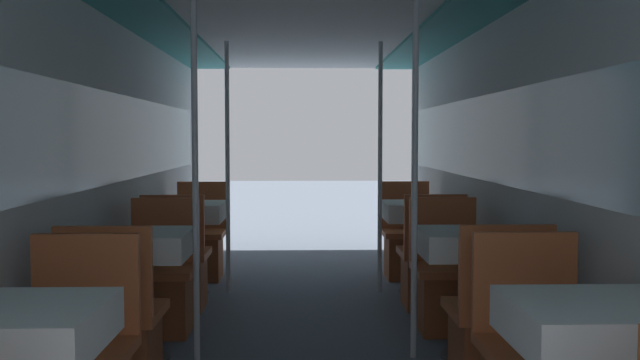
{
  "coord_description": "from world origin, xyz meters",
  "views": [
    {
      "loc": [
        -0.03,
        -1.56,
        1.32
      ],
      "look_at": [
        0.1,
        3.09,
        1.04
      ],
      "focal_mm": 40.0,
      "sensor_mm": 36.0,
      "label": 1
    }
  ],
  "objects_px": {
    "chair_left_near_1": "(115,343)",
    "chair_right_far_1": "(447,290)",
    "dining_table_left_1": "(140,254)",
    "chair_right_near_2": "(430,272)",
    "dining_table_left_0": "(15,346)",
    "support_pole_right_1": "(415,181)",
    "chair_right_near_1": "(495,340)",
    "support_pole_left_1": "(195,181)",
    "dining_table_right_1": "(469,253)",
    "support_pole_left_2": "(228,168)",
    "chair_left_far_2": "(200,249)",
    "dining_table_right_2": "(418,218)",
    "chair_right_far_2": "(407,248)",
    "dining_table_left_2": "(189,219)",
    "dining_table_right_0": "(597,341)",
    "chair_left_far_1": "(161,292)",
    "support_pole_right_2": "(380,168)"
  },
  "relations": [
    {
      "from": "chair_left_far_1",
      "to": "chair_right_far_2",
      "type": "height_order",
      "value": "same"
    },
    {
      "from": "dining_table_left_1",
      "to": "dining_table_left_2",
      "type": "distance_m",
      "value": 1.84
    },
    {
      "from": "dining_table_left_0",
      "to": "chair_right_far_1",
      "type": "bearing_deg",
      "value": 51.39
    },
    {
      "from": "chair_left_near_1",
      "to": "chair_right_far_2",
      "type": "relative_size",
      "value": 1.0
    },
    {
      "from": "support_pole_right_2",
      "to": "chair_left_near_1",
      "type": "bearing_deg",
      "value": -123.6
    },
    {
      "from": "chair_right_far_1",
      "to": "chair_right_near_2",
      "type": "height_order",
      "value": "same"
    },
    {
      "from": "dining_table_left_0",
      "to": "support_pole_right_1",
      "type": "height_order",
      "value": "support_pole_right_1"
    },
    {
      "from": "support_pole_left_1",
      "to": "chair_left_far_2",
      "type": "distance_m",
      "value": 2.58
    },
    {
      "from": "support_pole_left_2",
      "to": "dining_table_right_0",
      "type": "height_order",
      "value": "support_pole_left_2"
    },
    {
      "from": "support_pole_left_1",
      "to": "dining_table_left_2",
      "type": "height_order",
      "value": "support_pole_left_1"
    },
    {
      "from": "chair_left_far_2",
      "to": "dining_table_right_1",
      "type": "height_order",
      "value": "chair_left_far_2"
    },
    {
      "from": "dining_table_left_0",
      "to": "chair_right_far_1",
      "type": "distance_m",
      "value": 3.13
    },
    {
      "from": "dining_table_left_0",
      "to": "support_pole_right_2",
      "type": "bearing_deg",
      "value": 66.26
    },
    {
      "from": "chair_left_far_2",
      "to": "chair_right_near_2",
      "type": "height_order",
      "value": "same"
    },
    {
      "from": "support_pole_left_1",
      "to": "dining_table_right_1",
      "type": "distance_m",
      "value": 1.67
    },
    {
      "from": "chair_left_far_2",
      "to": "dining_table_right_2",
      "type": "relative_size",
      "value": 1.17
    },
    {
      "from": "dining_table_right_2",
      "to": "chair_right_far_2",
      "type": "xyz_separation_m",
      "value": [
        0.0,
        0.59,
        -0.35
      ]
    },
    {
      "from": "support_pole_right_1",
      "to": "chair_right_near_2",
      "type": "distance_m",
      "value": 1.5
    },
    {
      "from": "dining_table_left_0",
      "to": "support_pole_right_1",
      "type": "bearing_deg",
      "value": 48.67
    },
    {
      "from": "dining_table_right_2",
      "to": "dining_table_right_1",
      "type": "bearing_deg",
      "value": -90.0
    },
    {
      "from": "support_pole_left_1",
      "to": "dining_table_left_0",
      "type": "bearing_deg",
      "value": -100.07
    },
    {
      "from": "dining_table_left_1",
      "to": "chair_right_near_1",
      "type": "bearing_deg",
      "value": -17.02
    },
    {
      "from": "support_pole_left_1",
      "to": "chair_right_near_2",
      "type": "height_order",
      "value": "support_pole_left_1"
    },
    {
      "from": "support_pole_right_2",
      "to": "dining_table_left_1",
      "type": "bearing_deg",
      "value": -131.33
    },
    {
      "from": "dining_table_left_1",
      "to": "chair_right_far_1",
      "type": "bearing_deg",
      "value": 17.02
    },
    {
      "from": "dining_table_left_0",
      "to": "chair_left_near_1",
      "type": "xyz_separation_m",
      "value": [
        0.0,
        1.24,
        -0.35
      ]
    },
    {
      "from": "dining_table_right_0",
      "to": "chair_left_far_1",
      "type": "bearing_deg",
      "value": 128.61
    },
    {
      "from": "support_pole_left_2",
      "to": "chair_right_near_1",
      "type": "relative_size",
      "value": 2.37
    },
    {
      "from": "support_pole_left_2",
      "to": "dining_table_left_0",
      "type": "bearing_deg",
      "value": -95.08
    },
    {
      "from": "chair_left_far_2",
      "to": "support_pole_left_2",
      "type": "distance_m",
      "value": 1.04
    },
    {
      "from": "dining_table_right_0",
      "to": "dining_table_right_2",
      "type": "relative_size",
      "value": 1.0
    },
    {
      "from": "chair_right_near_1",
      "to": "support_pole_right_1",
      "type": "height_order",
      "value": "support_pole_right_1"
    },
    {
      "from": "dining_table_left_0",
      "to": "chair_left_near_1",
      "type": "distance_m",
      "value": 1.29
    },
    {
      "from": "dining_table_left_1",
      "to": "chair_right_near_1",
      "type": "distance_m",
      "value": 2.06
    },
    {
      "from": "chair_right_near_2",
      "to": "chair_right_far_2",
      "type": "height_order",
      "value": "same"
    },
    {
      "from": "dining_table_left_2",
      "to": "support_pole_right_1",
      "type": "relative_size",
      "value": 0.36
    },
    {
      "from": "dining_table_left_1",
      "to": "support_pole_left_2",
      "type": "xyz_separation_m",
      "value": [
        0.33,
        1.84,
        0.43
      ]
    },
    {
      "from": "dining_table_right_0",
      "to": "chair_left_near_1",
      "type": "bearing_deg",
      "value": 147.39
    },
    {
      "from": "dining_table_left_0",
      "to": "chair_left_far_1",
      "type": "relative_size",
      "value": 0.85
    },
    {
      "from": "dining_table_left_1",
      "to": "chair_left_near_1",
      "type": "height_order",
      "value": "chair_left_near_1"
    },
    {
      "from": "support_pole_left_1",
      "to": "chair_right_near_1",
      "type": "height_order",
      "value": "support_pole_left_1"
    },
    {
      "from": "support_pole_left_2",
      "to": "support_pole_right_1",
      "type": "xyz_separation_m",
      "value": [
        1.29,
        -1.84,
        0.0
      ]
    },
    {
      "from": "support_pole_left_2",
      "to": "support_pole_right_1",
      "type": "bearing_deg",
      "value": -54.94
    },
    {
      "from": "chair_left_near_1",
      "to": "chair_right_far_1",
      "type": "bearing_deg",
      "value": 31.48
    },
    {
      "from": "support_pole_right_1",
      "to": "chair_right_near_1",
      "type": "bearing_deg",
      "value": -61.23
    },
    {
      "from": "dining_table_left_1",
      "to": "support_pole_left_1",
      "type": "xyz_separation_m",
      "value": [
        0.33,
        0.0,
        0.43
      ]
    },
    {
      "from": "dining_table_left_0",
      "to": "chair_right_far_1",
      "type": "xyz_separation_m",
      "value": [
        1.94,
        2.43,
        -0.35
      ]
    },
    {
      "from": "chair_left_near_1",
      "to": "dining_table_right_1",
      "type": "xyz_separation_m",
      "value": [
        1.94,
        0.59,
        0.35
      ]
    },
    {
      "from": "chair_right_far_2",
      "to": "dining_table_left_0",
      "type": "bearing_deg",
      "value": 65.54
    },
    {
      "from": "dining_table_left_1",
      "to": "chair_right_near_2",
      "type": "height_order",
      "value": "chair_right_near_2"
    }
  ]
}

